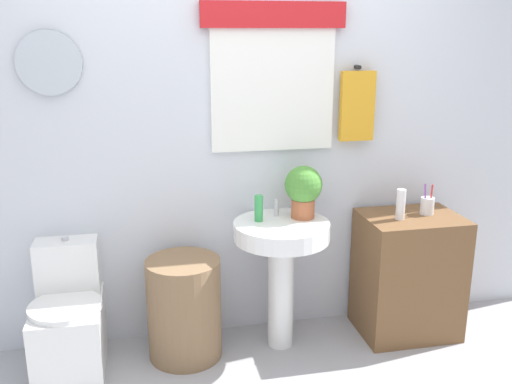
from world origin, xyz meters
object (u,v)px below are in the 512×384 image
(toilet, at_px, (69,320))
(wooden_cabinet, at_px, (408,274))
(potted_plant, at_px, (303,189))
(toothbrush_cup, at_px, (427,205))
(soap_bottle, at_px, (259,208))
(lotion_bottle, at_px, (401,204))
(laundry_hamper, at_px, (184,308))
(pedestal_sink, at_px, (281,252))

(toilet, relative_size, wooden_cabinet, 0.94)
(toilet, relative_size, potted_plant, 2.33)
(toilet, relative_size, toothbrush_cup, 3.80)
(toilet, bearing_deg, potted_plant, 1.23)
(wooden_cabinet, bearing_deg, toothbrush_cup, 11.16)
(toothbrush_cup, bearing_deg, soap_bottle, 178.29)
(soap_bottle, height_order, potted_plant, potted_plant)
(wooden_cabinet, xyz_separation_m, lotion_bottle, (-0.10, -0.04, 0.46))
(toilet, height_order, soap_bottle, soap_bottle)
(laundry_hamper, xyz_separation_m, lotion_bottle, (1.25, -0.04, 0.55))
(potted_plant, bearing_deg, pedestal_sink, -156.80)
(laundry_hamper, height_order, potted_plant, potted_plant)
(soap_bottle, relative_size, toothbrush_cup, 0.81)
(wooden_cabinet, bearing_deg, toilet, 179.08)
(potted_plant, xyz_separation_m, lotion_bottle, (0.55, -0.10, -0.10))
(wooden_cabinet, bearing_deg, soap_bottle, 176.86)
(wooden_cabinet, bearing_deg, potted_plant, 174.74)
(soap_bottle, bearing_deg, laundry_hamper, -173.48)
(wooden_cabinet, height_order, potted_plant, potted_plant)
(soap_bottle, distance_m, toothbrush_cup, 1.01)
(toilet, relative_size, lotion_bottle, 3.94)
(laundry_hamper, distance_m, wooden_cabinet, 1.35)
(toilet, distance_m, soap_bottle, 1.20)
(lotion_bottle, bearing_deg, laundry_hamper, 178.17)
(wooden_cabinet, height_order, toothbrush_cup, toothbrush_cup)
(lotion_bottle, height_order, toothbrush_cup, toothbrush_cup)
(soap_bottle, xyz_separation_m, potted_plant, (0.26, 0.01, 0.10))
(potted_plant, bearing_deg, wooden_cabinet, -5.26)
(pedestal_sink, distance_m, wooden_cabinet, 0.82)
(soap_bottle, xyz_separation_m, lotion_bottle, (0.81, -0.09, -0.00))
(pedestal_sink, height_order, wooden_cabinet, pedestal_sink)
(toilet, relative_size, laundry_hamper, 1.21)
(laundry_hamper, bearing_deg, soap_bottle, 6.52)
(toilet, xyz_separation_m, soap_bottle, (1.06, 0.02, 0.57))
(toilet, height_order, potted_plant, potted_plant)
(pedestal_sink, relative_size, lotion_bottle, 4.26)
(potted_plant, bearing_deg, laundry_hamper, -175.08)
(wooden_cabinet, bearing_deg, lotion_bottle, -158.23)
(pedestal_sink, relative_size, soap_bottle, 5.08)
(toilet, bearing_deg, toothbrush_cup, -0.33)
(pedestal_sink, relative_size, toothbrush_cup, 4.12)
(pedestal_sink, distance_m, potted_plant, 0.38)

